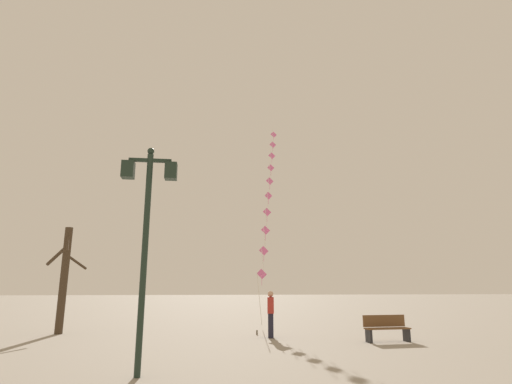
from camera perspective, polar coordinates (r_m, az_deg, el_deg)
ground_plane at (r=21.33m, az=-4.55°, el=-18.09°), size 160.00×160.00×0.00m
twin_lantern_lamp_post at (r=9.71m, az=-14.99°, el=-2.90°), size 1.27×0.28×5.09m
kite_train at (r=23.72m, az=1.75°, el=-0.59°), size 2.92×10.96×13.02m
kite_flyer at (r=16.14m, az=2.07°, el=-16.52°), size 0.30×0.62×1.71m
bare_tree at (r=19.17m, az=-25.26°, el=-10.63°), size 1.74×1.82×4.35m
park_bench at (r=15.72m, az=17.77°, el=-17.68°), size 1.63×0.57×0.89m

